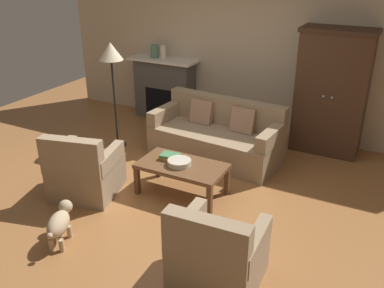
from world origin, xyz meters
TOP-DOWN VIEW (x-y plane):
  - ground_plane at (0.00, 0.00)m, footprint 9.60×9.60m
  - back_wall at (0.00, 2.55)m, footprint 7.20×0.10m
  - fireplace at (-1.55, 2.30)m, footprint 1.26×0.48m
  - armoire at (1.40, 2.22)m, footprint 1.06×0.57m
  - couch at (0.00, 1.21)m, footprint 1.98×1.00m
  - coffee_table at (0.07, 0.01)m, footprint 1.10×0.60m
  - fruit_bowl at (0.05, -0.02)m, footprint 0.30×0.30m
  - book_stack at (-0.14, 0.07)m, footprint 0.26×0.20m
  - mantel_vase_jade at (-1.73, 2.28)m, footprint 0.14×0.14m
  - mantel_vase_cream at (-1.55, 2.28)m, footprint 0.10×0.10m
  - armchair_near_left at (-1.02, -0.56)m, footprint 0.93×0.93m
  - armchair_near_right at (1.13, -1.26)m, footprint 0.81×0.81m
  - floor_lamp at (-1.57, 0.84)m, footprint 0.36×0.36m
  - dog at (-0.60, -1.46)m, footprint 0.34×0.54m

SIDE VIEW (x-z plane):
  - ground_plane at x=0.00m, z-range 0.00..0.00m
  - dog at x=-0.60m, z-range 0.05..0.44m
  - armchair_near_left at x=-1.02m, z-range -0.12..0.76m
  - armchair_near_right at x=1.13m, z-range -0.12..0.76m
  - couch at x=0.00m, z-range -0.11..0.75m
  - coffee_table at x=0.07m, z-range 0.16..0.58m
  - book_stack at x=-0.14m, z-range 0.42..0.49m
  - fruit_bowl at x=0.05m, z-range 0.42..0.49m
  - fireplace at x=-1.55m, z-range 0.01..1.13m
  - armoire at x=1.40m, z-range 0.00..1.88m
  - mantel_vase_jade at x=-1.73m, z-range 1.12..1.35m
  - mantel_vase_cream at x=-1.55m, z-range 1.12..1.35m
  - back_wall at x=0.00m, z-range 0.00..2.80m
  - floor_lamp at x=-1.57m, z-range 0.60..2.25m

